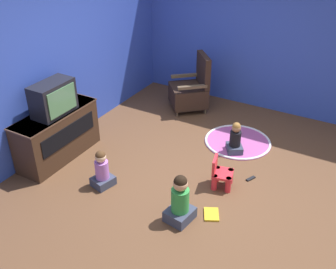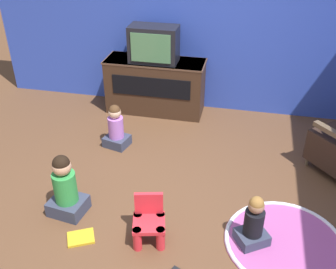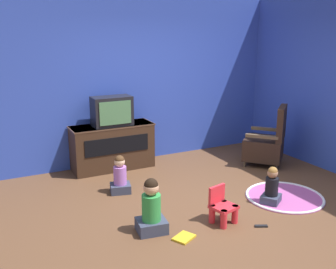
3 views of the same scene
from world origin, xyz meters
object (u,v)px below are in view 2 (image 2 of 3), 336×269
television (154,44)px  child_watching_left (116,129)px  child_watching_right (65,189)px  book (81,238)px  yellow_kid_chair (149,224)px  tv_cabinet (155,85)px  child_watching_center (254,224)px

television → child_watching_left: television is taller
television → child_watching_right: (-0.31, -2.19, -0.70)m
book → yellow_kid_chair: bearing=-14.0°
tv_cabinet → television: (0.00, -0.04, 0.60)m
child_watching_left → book: (0.18, -1.54, -0.23)m
tv_cabinet → child_watching_right: size_ratio=2.08×
yellow_kid_chair → child_watching_right: bearing=154.9°
child_watching_center → book: (-1.49, -0.29, -0.21)m
book → child_watching_right: bearing=102.3°
child_watching_right → book: bearing=-42.6°
yellow_kid_chair → child_watching_left: 1.60m
child_watching_center → tv_cabinet: bearing=89.6°
yellow_kid_chair → child_watching_left: (-0.78, 1.40, 0.06)m
television → book: television is taller
child_watching_right → book: child_watching_right is taller
television → child_watching_left: bearing=-104.0°
yellow_kid_chair → child_watching_right: size_ratio=0.67×
tv_cabinet → book: (-0.06, -2.54, -0.37)m
child_watching_left → book: 1.56m
television → book: 2.68m
child_watching_center → child_watching_right: size_ratio=0.79×
tv_cabinet → child_watching_left: bearing=-103.5°
yellow_kid_chair → child_watching_right: child_watching_right is taller
yellow_kid_chair → child_watching_center: bearing=-4.2°
book → television: bearing=61.6°
tv_cabinet → child_watching_right: (-0.31, -2.23, -0.10)m
television → yellow_kid_chair: television is taller
yellow_kid_chair → book: size_ratio=1.51×
child_watching_left → child_watching_center: (1.67, -1.25, -0.02)m
child_watching_center → book: bearing=158.1°
tv_cabinet → child_watching_left: (-0.24, -1.00, -0.15)m
yellow_kid_chair → child_watching_left: child_watching_left is taller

